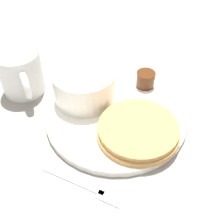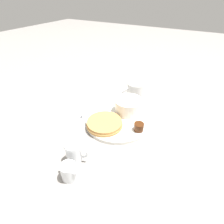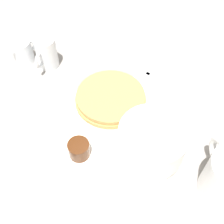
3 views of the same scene
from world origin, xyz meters
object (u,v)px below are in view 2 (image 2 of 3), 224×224
object	(u,v)px
plate	(118,121)
fork	(84,115)
coffee_mug	(135,91)
creamer_pitcher_near	(74,153)
bowl	(128,105)
creamer_pitcher_far	(69,172)

from	to	relation	value
plate	fork	distance (m)	0.14
fork	coffee_mug	bearing A→B (deg)	59.37
fork	creamer_pitcher_near	bearing A→B (deg)	-59.32
plate	fork	xyz separation A→B (m)	(-0.14, -0.03, -0.00)
bowl	creamer_pitcher_far	distance (m)	0.35
creamer_pitcher_near	fork	bearing A→B (deg)	120.68
bowl	creamer_pitcher_far	world-z (taller)	bowl
plate	creamer_pitcher_far	world-z (taller)	creamer_pitcher_far
bowl	coffee_mug	size ratio (longest dim) A/B	1.13
bowl	creamer_pitcher_far	size ratio (longest dim) A/B	1.73
bowl	coffee_mug	world-z (taller)	coffee_mug
coffee_mug	creamer_pitcher_near	world-z (taller)	coffee_mug
plate	coffee_mug	bearing A→B (deg)	93.39
plate	coffee_mug	size ratio (longest dim) A/B	2.51
fork	bowl	bearing A→B (deg)	32.32
coffee_mug	creamer_pitcher_far	size ratio (longest dim) A/B	1.53
plate	creamer_pitcher_near	distance (m)	0.23
bowl	fork	bearing A→B (deg)	-147.68
plate	bowl	world-z (taller)	bowl
creamer_pitcher_near	creamer_pitcher_far	xyz separation A→B (m)	(0.03, -0.05, -0.01)
coffee_mug	creamer_pitcher_near	xyz separation A→B (m)	(-0.01, -0.42, -0.01)
coffee_mug	fork	bearing A→B (deg)	-120.63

